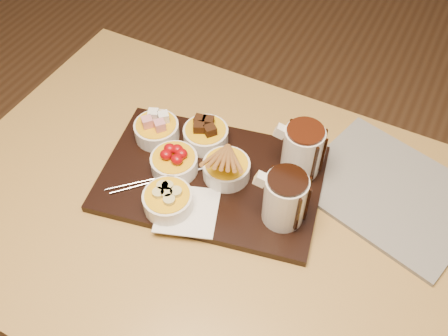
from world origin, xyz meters
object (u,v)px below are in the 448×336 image
at_px(serving_board, 212,178).
at_px(pitcher_dark_chocolate, 285,199).
at_px(bowl_strawberries, 174,164).
at_px(pitcher_milk_chocolate, 302,151).
at_px(dining_table, 226,238).
at_px(newspaper, 390,191).

height_order(serving_board, pitcher_dark_chocolate, pitcher_dark_chocolate).
xyz_separation_m(bowl_strawberries, pitcher_milk_chocolate, (0.23, 0.12, 0.04)).
height_order(pitcher_dark_chocolate, pitcher_milk_chocolate, same).
height_order(serving_board, pitcher_milk_chocolate, pitcher_milk_chocolate).
bearing_deg(serving_board, pitcher_milk_chocolate, 21.80).
bearing_deg(pitcher_dark_chocolate, dining_table, -174.72).
relative_size(bowl_strawberries, newspaper, 0.29).
bearing_deg(dining_table, bowl_strawberries, 165.22).
relative_size(serving_board, newspaper, 1.35).
xyz_separation_m(serving_board, newspaper, (0.35, 0.14, -0.00)).
height_order(dining_table, pitcher_milk_chocolate, pitcher_milk_chocolate).
distance_m(bowl_strawberries, pitcher_dark_chocolate, 0.25).
distance_m(dining_table, serving_board, 0.14).
bearing_deg(pitcher_dark_chocolate, pitcher_milk_chocolate, 85.60).
bearing_deg(newspaper, pitcher_milk_chocolate, -152.28).
relative_size(serving_board, bowl_strawberries, 4.60).
xyz_separation_m(serving_board, pitcher_dark_chocolate, (0.17, -0.03, 0.07)).
bearing_deg(dining_table, serving_board, 138.18).
distance_m(pitcher_dark_chocolate, pitcher_milk_chocolate, 0.13).
distance_m(dining_table, bowl_strawberries, 0.20).
bearing_deg(pitcher_milk_chocolate, newspaper, 0.64).
distance_m(pitcher_dark_chocolate, newspaper, 0.25).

